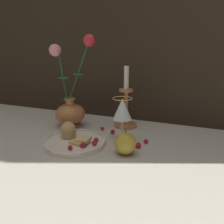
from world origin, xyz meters
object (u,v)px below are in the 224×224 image
at_px(vase, 70,106).
at_px(apple_beside_vase, 125,143).
at_px(plate_with_pastries, 74,139).
at_px(wine_glass, 123,111).
at_px(candlestick, 126,108).

distance_m(vase, apple_beside_vase, 0.34).
xyz_separation_m(plate_with_pastries, wine_glass, (0.15, 0.09, 0.10)).
height_order(wine_glass, apple_beside_vase, wine_glass).
height_order(vase, apple_beside_vase, vase).
relative_size(wine_glass, candlestick, 0.60).
distance_m(vase, plate_with_pastries, 0.20).
xyz_separation_m(plate_with_pastries, apple_beside_vase, (0.20, -0.01, 0.02)).
bearing_deg(candlestick, apple_beside_vase, -72.05).
distance_m(vase, candlestick, 0.24).
distance_m(wine_glass, candlestick, 0.16).
bearing_deg(vase, candlestick, 21.16).
distance_m(plate_with_pastries, apple_beside_vase, 0.20).
height_order(wine_glass, candlestick, candlestick).
xyz_separation_m(candlestick, apple_beside_vase, (0.08, -0.25, -0.05)).
relative_size(plate_with_pastries, apple_beside_vase, 2.70).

